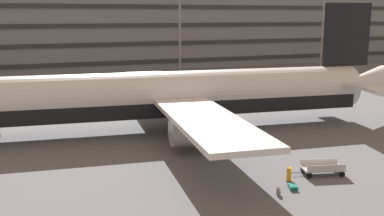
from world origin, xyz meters
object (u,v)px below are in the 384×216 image
backpack_laid_flat (279,191)px  baggage_cart (322,168)px  suitcase_silver (293,187)px  suitcase_small (289,174)px  airliner (169,96)px

backpack_laid_flat → baggage_cart: bearing=23.4°
suitcase_silver → baggage_cart: 3.41m
suitcase_silver → baggage_cart: (3.10, 1.39, 0.31)m
suitcase_small → backpack_laid_flat: 2.42m
suitcase_small → backpack_laid_flat: size_ratio=1.95×
airliner → baggage_cart: bearing=-69.3°
suitcase_small → baggage_cart: bearing=4.7°
suitcase_silver → baggage_cart: baggage_cart is taller
airliner → suitcase_small: 14.81m
suitcase_silver → backpack_laid_flat: 1.35m
airliner → backpack_laid_flat: (0.99, -15.99, -2.80)m
airliner → backpack_laid_flat: bearing=-86.5°
backpack_laid_flat → baggage_cart: (4.35, 1.88, 0.21)m
airliner → backpack_laid_flat: airliner is taller
suitcase_small → suitcase_silver: size_ratio=1.20×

